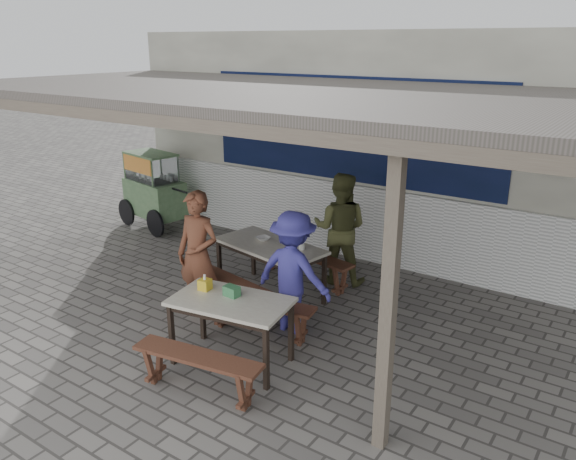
# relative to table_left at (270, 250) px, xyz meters

# --- Properties ---
(ground) EXTENTS (60.00, 60.00, 0.00)m
(ground) POSITION_rel_table_left_xyz_m (0.23, -1.01, -0.68)
(ground) COLOR slate
(ground) RESTS_ON ground
(back_wall) EXTENTS (9.00, 1.28, 3.50)m
(back_wall) POSITION_rel_table_left_xyz_m (0.23, 2.57, 1.05)
(back_wall) COLOR silver
(back_wall) RESTS_ON ground
(warung_roof) EXTENTS (9.00, 4.21, 2.81)m
(warung_roof) POSITION_rel_table_left_xyz_m (0.25, -0.11, 2.04)
(warung_roof) COLOR #59514C
(warung_roof) RESTS_ON ground
(table_left) EXTENTS (1.65, 1.03, 0.75)m
(table_left) POSITION_rel_table_left_xyz_m (0.00, 0.00, 0.00)
(table_left) COLOR beige
(table_left) RESTS_ON ground
(bench_left_street) EXTENTS (1.66, 0.58, 0.45)m
(bench_left_street) POSITION_rel_table_left_xyz_m (-0.13, -0.69, -0.33)
(bench_left_street) COLOR brown
(bench_left_street) RESTS_ON ground
(bench_left_wall) EXTENTS (1.66, 0.58, 0.45)m
(bench_left_wall) POSITION_rel_table_left_xyz_m (0.13, 0.69, -0.33)
(bench_left_wall) COLOR brown
(bench_left_wall) RESTS_ON ground
(table_right) EXTENTS (1.36, 0.92, 0.75)m
(table_right) POSITION_rel_table_left_xyz_m (0.67, -1.61, -0.01)
(table_right) COLOR beige
(table_right) RESTS_ON ground
(bench_right_street) EXTENTS (1.38, 0.50, 0.45)m
(bench_right_street) POSITION_rel_table_left_xyz_m (0.78, -2.26, -0.34)
(bench_right_street) COLOR brown
(bench_right_street) RESTS_ON ground
(bench_right_wall) EXTENTS (1.38, 0.50, 0.45)m
(bench_right_wall) POSITION_rel_table_left_xyz_m (0.55, -0.96, -0.34)
(bench_right_wall) COLOR brown
(bench_right_wall) RESTS_ON ground
(vendor_cart) EXTENTS (1.81, 0.90, 1.41)m
(vendor_cart) POSITION_rel_table_left_xyz_m (-3.58, 1.23, 0.09)
(vendor_cart) COLOR #6B8B5D
(vendor_cart) RESTS_ON ground
(patron_street_side) EXTENTS (0.63, 0.44, 1.63)m
(patron_street_side) POSITION_rel_table_left_xyz_m (-0.40, -0.96, 0.14)
(patron_street_side) COLOR brown
(patron_street_side) RESTS_ON ground
(patron_wall_side) EXTENTS (0.93, 0.81, 1.62)m
(patron_wall_side) POSITION_rel_table_left_xyz_m (0.54, 0.97, 0.14)
(patron_wall_side) COLOR #4F512B
(patron_wall_side) RESTS_ON ground
(patron_right_table) EXTENTS (0.99, 0.59, 1.50)m
(patron_right_table) POSITION_rel_table_left_xyz_m (0.79, -0.61, 0.07)
(patron_right_table) COLOR #3E39A1
(patron_right_table) RESTS_ON ground
(tissue_box) EXTENTS (0.13, 0.13, 0.12)m
(tissue_box) POSITION_rel_table_left_xyz_m (0.27, -1.57, 0.14)
(tissue_box) COLOR gold
(tissue_box) RESTS_ON table_right
(donation_box) EXTENTS (0.18, 0.12, 0.11)m
(donation_box) POSITION_rel_table_left_xyz_m (0.62, -1.53, 0.13)
(donation_box) COLOR #357848
(donation_box) RESTS_ON table_right
(condiment_jar) EXTENTS (0.08, 0.08, 0.09)m
(condiment_jar) POSITION_rel_table_left_xyz_m (0.46, 0.08, 0.12)
(condiment_jar) COLOR white
(condiment_jar) RESTS_ON table_left
(condiment_bowl) EXTENTS (0.24, 0.24, 0.05)m
(condiment_bowl) POSITION_rel_table_left_xyz_m (-0.18, 0.09, 0.10)
(condiment_bowl) COLOR silver
(condiment_bowl) RESTS_ON table_left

